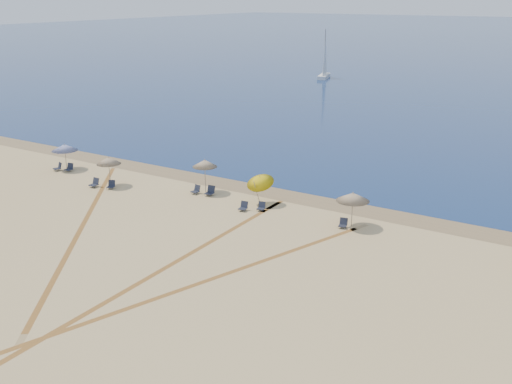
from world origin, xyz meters
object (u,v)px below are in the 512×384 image
(umbrella_1, at_px, (109,161))
(chair_6, at_px, (243,207))
(chair_1, at_px, (69,168))
(umbrella_3, at_px, (260,180))
(umbrella_0, at_px, (65,148))
(umbrella_4, at_px, (353,197))
(chair_7, at_px, (261,207))
(chair_4, at_px, (196,190))
(chair_8, at_px, (343,224))
(chair_0, at_px, (58,167))
(chair_5, at_px, (210,191))
(chair_3, at_px, (111,185))
(umbrella_2, at_px, (205,163))
(sailboat_0, at_px, (325,63))
(chair_2, at_px, (95,183))

(umbrella_1, height_order, chair_6, umbrella_1)
(chair_1, bearing_deg, umbrella_3, -3.78)
(umbrella_0, height_order, umbrella_4, umbrella_4)
(umbrella_4, height_order, chair_7, umbrella_4)
(chair_4, height_order, chair_8, chair_4)
(chair_8, bearing_deg, chair_4, 166.86)
(umbrella_4, height_order, chair_6, umbrella_4)
(chair_7, bearing_deg, chair_0, 169.10)
(umbrella_0, height_order, chair_7, umbrella_0)
(chair_1, distance_m, chair_5, 14.28)
(chair_1, relative_size, chair_6, 1.10)
(umbrella_1, xyz_separation_m, umbrella_3, (12.54, 2.51, -0.23))
(umbrella_3, xyz_separation_m, chair_3, (-11.89, -3.07, -1.54))
(chair_3, relative_size, chair_7, 1.16)
(umbrella_1, height_order, chair_4, umbrella_1)
(umbrella_2, distance_m, chair_6, 5.56)
(chair_0, xyz_separation_m, chair_5, (15.23, 1.48, 0.02))
(sailboat_0, bearing_deg, umbrella_4, -78.88)
(chair_1, bearing_deg, umbrella_1, -18.29)
(chair_2, distance_m, chair_7, 14.33)
(chair_1, height_order, chair_6, chair_1)
(chair_8, bearing_deg, sailboat_0, 105.58)
(umbrella_0, distance_m, chair_4, 13.92)
(chair_3, relative_size, sailboat_0, 0.09)
(chair_6, bearing_deg, chair_7, 25.77)
(chair_5, bearing_deg, chair_1, -179.17)
(umbrella_2, bearing_deg, chair_4, -116.38)
(umbrella_4, bearing_deg, umbrella_0, -178.74)
(umbrella_4, bearing_deg, umbrella_3, 176.04)
(umbrella_3, distance_m, chair_5, 4.49)
(chair_0, bearing_deg, chair_7, 23.98)
(umbrella_0, distance_m, umbrella_3, 19.25)
(chair_3, bearing_deg, chair_5, -3.61)
(chair_0, bearing_deg, chair_8, 23.57)
(umbrella_1, relative_size, umbrella_3, 0.96)
(umbrella_2, distance_m, chair_5, 2.19)
(chair_3, bearing_deg, chair_1, 143.04)
(umbrella_4, distance_m, chair_7, 6.89)
(chair_1, height_order, chair_4, chair_1)
(umbrella_1, height_order, chair_7, umbrella_1)
(chair_8, bearing_deg, chair_0, 170.91)
(umbrella_0, distance_m, umbrella_2, 14.23)
(chair_0, distance_m, chair_6, 19.20)
(umbrella_1, xyz_separation_m, chair_4, (7.14, 1.96, -1.78))
(chair_2, height_order, sailboat_0, sailboat_0)
(umbrella_4, bearing_deg, chair_6, -170.57)
(chair_3, xyz_separation_m, chair_8, (19.00, 1.98, -0.01))
(chair_6, relative_size, sailboat_0, 0.08)
(chair_0, relative_size, chair_6, 1.22)
(chair_0, bearing_deg, umbrella_2, 29.91)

